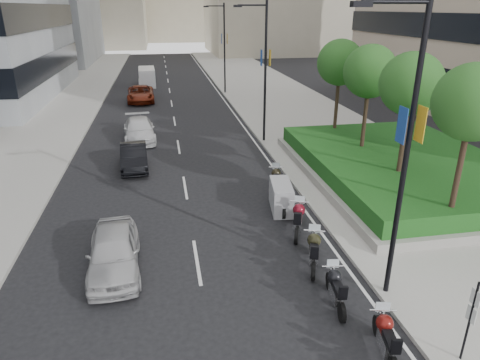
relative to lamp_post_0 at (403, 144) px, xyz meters
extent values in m
plane|color=black|center=(-4.14, -1.00, -5.07)|extent=(160.00, 160.00, 0.00)
cube|color=#9E9B93|center=(4.86, 29.00, -4.99)|extent=(10.00, 100.00, 0.15)
cube|color=#9E9B93|center=(-16.14, 29.00, -4.99)|extent=(8.00, 100.00, 0.15)
cube|color=silver|center=(-0.44, 29.00, -5.06)|extent=(0.12, 100.00, 0.01)
cube|color=silver|center=(-5.64, 29.00, -5.06)|extent=(0.12, 100.00, 0.01)
cube|color=gray|center=(5.86, 9.00, -4.72)|extent=(10.00, 14.00, 0.40)
cube|color=#113D14|center=(5.86, 9.00, -4.12)|extent=(9.40, 13.40, 0.80)
cylinder|color=#332319|center=(4.36, 3.00, -2.52)|extent=(0.22, 0.22, 4.00)
sphere|color=#1A5320|center=(4.36, 3.00, 0.38)|extent=(2.80, 2.80, 2.80)
cylinder|color=#332319|center=(4.36, 7.00, -2.52)|extent=(0.22, 0.22, 4.00)
sphere|color=#1A5320|center=(4.36, 7.00, 0.38)|extent=(2.80, 2.80, 2.80)
cylinder|color=#332319|center=(4.36, 11.00, -2.52)|extent=(0.22, 0.22, 4.00)
sphere|color=#1A5320|center=(4.36, 11.00, 0.38)|extent=(2.80, 2.80, 2.80)
cylinder|color=#332319|center=(4.36, 15.00, -2.52)|extent=(0.22, 0.22, 4.00)
sphere|color=#1A5320|center=(4.36, 15.00, 0.38)|extent=(2.80, 2.80, 2.80)
cylinder|color=black|center=(0.16, 0.00, -0.57)|extent=(0.16, 0.16, 9.00)
cylinder|color=black|center=(-0.74, 0.00, 3.63)|extent=(1.80, 0.10, 0.10)
cube|color=black|center=(-1.64, 0.00, 3.58)|extent=(0.50, 0.22, 0.14)
cube|color=gold|center=(0.44, 0.00, 0.53)|extent=(0.02, 0.45, 1.00)
cube|color=navy|center=(-0.12, 0.00, 0.53)|extent=(0.02, 0.45, 1.00)
cylinder|color=black|center=(0.16, 17.00, -0.57)|extent=(0.16, 0.16, 9.00)
cylinder|color=black|center=(-0.74, 17.00, 3.63)|extent=(1.80, 0.10, 0.10)
cube|color=black|center=(-1.64, 17.00, 3.58)|extent=(0.50, 0.22, 0.14)
cube|color=gold|center=(0.44, 17.00, 0.53)|extent=(0.02, 0.45, 1.00)
cube|color=navy|center=(-0.12, 17.00, 0.53)|extent=(0.02, 0.45, 1.00)
cylinder|color=black|center=(0.16, 35.00, -0.57)|extent=(0.16, 0.16, 9.00)
cylinder|color=black|center=(-0.74, 35.00, 3.63)|extent=(1.80, 0.10, 0.10)
cube|color=black|center=(-1.64, 35.00, 3.58)|extent=(0.50, 0.22, 0.14)
cube|color=gold|center=(0.44, 35.00, 0.53)|extent=(0.02, 0.45, 1.00)
cube|color=navy|center=(-0.12, 35.00, 0.53)|extent=(0.02, 0.45, 1.00)
cylinder|color=black|center=(0.66, -3.00, -3.82)|extent=(0.06, 0.06, 2.50)
cube|color=silver|center=(0.66, -3.00, -3.02)|extent=(0.02, 0.32, 0.42)
cube|color=silver|center=(0.66, -3.00, -3.52)|extent=(0.02, 0.32, 0.42)
cylinder|color=black|center=(-0.99, -1.65, -4.77)|extent=(0.24, 0.61, 0.60)
cube|color=silver|center=(-1.17, -2.46, -4.60)|extent=(0.46, 0.86, 0.41)
sphere|color=#63100D|center=(-1.10, -2.15, -4.23)|extent=(0.46, 0.46, 0.46)
cube|color=black|center=(-1.23, -2.74, -4.29)|extent=(0.42, 0.77, 0.15)
cylinder|color=silver|center=(-1.04, -1.89, -4.02)|extent=(0.71, 0.20, 0.05)
cylinder|color=black|center=(-1.74, -0.94, -4.77)|extent=(0.20, 0.61, 0.60)
cylinder|color=black|center=(-1.53, 0.58, -4.77)|extent=(0.20, 0.61, 0.60)
cube|color=silver|center=(-1.64, -0.23, -4.60)|extent=(0.40, 0.85, 0.40)
sphere|color=black|center=(-1.60, 0.09, -4.24)|extent=(0.46, 0.46, 0.46)
cube|color=black|center=(-1.68, -0.51, -4.30)|extent=(0.37, 0.75, 0.15)
cylinder|color=silver|center=(-1.56, 0.34, -4.03)|extent=(0.71, 0.15, 0.05)
cylinder|color=black|center=(-1.88, 1.18, -4.74)|extent=(0.33, 0.65, 0.64)
cylinder|color=black|center=(-1.33, 2.75, -4.74)|extent=(0.33, 0.65, 0.64)
cube|color=silver|center=(-1.62, 1.92, -4.57)|extent=(0.58, 0.93, 0.43)
sphere|color=#2A2917|center=(-1.51, 2.24, -4.18)|extent=(0.50, 0.50, 0.50)
cube|color=black|center=(-1.72, 1.62, -4.24)|extent=(0.53, 0.83, 0.17)
cylinder|color=silver|center=(-1.42, 2.50, -3.95)|extent=(0.74, 0.30, 0.05)
cylinder|color=black|center=(-1.72, 3.59, -4.74)|extent=(0.36, 0.66, 0.66)
cylinder|color=black|center=(-1.10, 5.17, -4.74)|extent=(0.36, 0.66, 0.66)
cube|color=silver|center=(-1.43, 4.33, -4.56)|extent=(0.62, 0.95, 0.44)
sphere|color=maroon|center=(-1.30, 4.65, -4.15)|extent=(0.51, 0.51, 0.51)
cube|color=black|center=(-1.54, 4.03, -4.22)|extent=(0.56, 0.85, 0.17)
cylinder|color=silver|center=(-1.20, 4.92, -3.92)|extent=(0.75, 0.33, 0.05)
cylinder|color=black|center=(-1.63, 5.79, -4.75)|extent=(0.21, 0.64, 0.63)
cylinder|color=black|center=(-1.40, 7.40, -4.75)|extent=(0.21, 0.64, 0.63)
cube|color=gray|center=(-1.51, 6.59, -4.41)|extent=(1.15, 2.23, 1.27)
cylinder|color=black|center=(-1.36, 7.98, -4.76)|extent=(0.26, 0.62, 0.61)
cylinder|color=black|center=(-1.00, 9.51, -4.76)|extent=(0.26, 0.62, 0.61)
cube|color=silver|center=(-1.19, 8.70, -4.59)|extent=(0.48, 0.88, 0.41)
sphere|color=black|center=(-1.11, 9.01, -4.22)|extent=(0.47, 0.47, 0.47)
cube|color=black|center=(-1.26, 8.41, -4.28)|extent=(0.44, 0.78, 0.16)
cylinder|color=silver|center=(-1.05, 9.27, -4.00)|extent=(0.72, 0.22, 0.05)
imported|color=#B4B3B6|center=(-8.50, 3.00, -4.33)|extent=(1.96, 4.40, 1.47)
imported|color=black|center=(-8.30, 13.39, -4.38)|extent=(1.68, 4.23, 1.37)
imported|color=silver|center=(-8.20, 19.09, -4.34)|extent=(2.42, 5.16, 1.46)
imported|color=maroon|center=(-8.54, 32.44, -4.31)|extent=(2.66, 5.48, 1.50)
cube|color=white|center=(-8.09, 41.81, -4.07)|extent=(1.98, 4.82, 2.00)
cube|color=white|center=(-8.09, 40.01, -4.54)|extent=(1.85, 1.21, 1.05)
cylinder|color=black|center=(-8.85, 40.10, -4.73)|extent=(0.24, 0.67, 0.67)
cylinder|color=black|center=(-7.33, 40.10, -4.73)|extent=(0.24, 0.67, 0.67)
cylinder|color=black|center=(-8.85, 43.34, -4.73)|extent=(0.24, 0.67, 0.67)
cylinder|color=black|center=(-7.33, 43.34, -4.73)|extent=(0.24, 0.67, 0.67)
camera|label=1|loc=(-6.49, -10.36, 3.51)|focal=32.00mm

